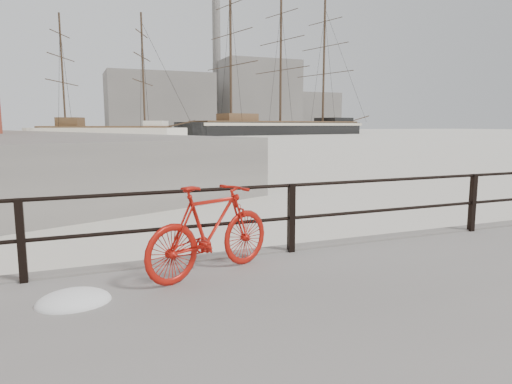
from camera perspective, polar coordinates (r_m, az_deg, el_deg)
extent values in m
plane|color=white|center=(9.01, 24.40, -6.42)|extent=(400.00, 400.00, 0.00)
imported|color=#B2150B|center=(5.63, -5.67, -4.69)|extent=(1.84, 0.98, 1.13)
ellipsoid|color=white|center=(5.20, -21.91, -11.32)|extent=(0.76, 0.60, 0.27)
cube|color=gray|center=(148.48, -11.98, 10.84)|extent=(32.00, 18.00, 18.00)
cube|color=gray|center=(163.26, 0.11, 11.84)|extent=(26.00, 20.00, 24.00)
cube|color=gray|center=(177.39, 6.49, 9.89)|extent=(20.00, 16.00, 14.00)
cylinder|color=gray|center=(164.49, -4.92, 15.28)|extent=(2.80, 2.80, 44.00)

